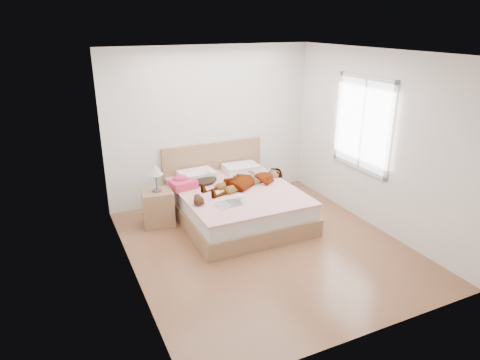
{
  "coord_description": "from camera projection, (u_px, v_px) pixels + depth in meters",
  "views": [
    {
      "loc": [
        -2.55,
        -4.61,
        2.96
      ],
      "look_at": [
        0.0,
        0.85,
        0.7
      ],
      "focal_mm": 32.0,
      "sensor_mm": 36.0,
      "label": 1
    }
  ],
  "objects": [
    {
      "name": "room_shell",
      "position": [
        363.0,
        124.0,
        6.39
      ],
      "size": [
        4.0,
        4.0,
        4.0
      ],
      "color": "white",
      "rests_on": "ground"
    },
    {
      "name": "bed",
      "position": [
        235.0,
        201.0,
        6.74
      ],
      "size": [
        1.8,
        2.08,
        1.0
      ],
      "color": "brown",
      "rests_on": "ground"
    },
    {
      "name": "hair",
      "position": [
        203.0,
        179.0,
        6.92
      ],
      "size": [
        0.58,
        0.65,
        0.08
      ],
      "primitive_type": "ellipsoid",
      "rotation": [
        0.0,
        0.0,
        -0.29
      ],
      "color": "black",
      "rests_on": "bed"
    },
    {
      "name": "magazine",
      "position": [
        229.0,
        204.0,
        6.05
      ],
      "size": [
        0.4,
        0.28,
        0.02
      ],
      "color": "silver",
      "rests_on": "bed"
    },
    {
      "name": "towel",
      "position": [
        183.0,
        183.0,
        6.62
      ],
      "size": [
        0.43,
        0.36,
        0.2
      ],
      "color": "#D0385D",
      "rests_on": "bed"
    },
    {
      "name": "ground",
      "position": [
        266.0,
        246.0,
        5.96
      ],
      "size": [
        4.0,
        4.0,
        0.0
      ],
      "primitive_type": "plane",
      "color": "#4F2B18",
      "rests_on": "ground"
    },
    {
      "name": "nightstand",
      "position": [
        158.0,
        205.0,
        6.49
      ],
      "size": [
        0.51,
        0.46,
        0.98
      ],
      "color": "olive",
      "rests_on": "ground"
    },
    {
      "name": "woman",
      "position": [
        247.0,
        178.0,
        6.74
      ],
      "size": [
        1.6,
        0.9,
        0.21
      ],
      "primitive_type": "imported",
      "rotation": [
        0.0,
        0.0,
        -1.34
      ],
      "color": "white",
      "rests_on": "bed"
    },
    {
      "name": "phone",
      "position": [
        208.0,
        170.0,
        6.86
      ],
      "size": [
        0.07,
        0.1,
        0.05
      ],
      "primitive_type": "cube",
      "rotation": [
        0.44,
        0.0,
        0.23
      ],
      "color": "silver",
      "rests_on": "bed"
    },
    {
      "name": "plush_toy",
      "position": [
        199.0,
        200.0,
        6.03
      ],
      "size": [
        0.17,
        0.24,
        0.13
      ],
      "color": "black",
      "rests_on": "bed"
    },
    {
      "name": "coffee_mug",
      "position": [
        240.0,
        198.0,
        6.12
      ],
      "size": [
        0.12,
        0.09,
        0.1
      ],
      "color": "white",
      "rests_on": "bed"
    }
  ]
}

